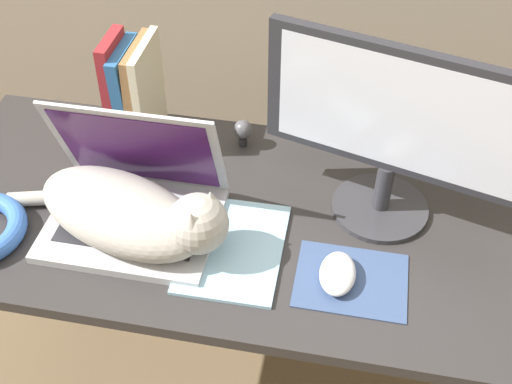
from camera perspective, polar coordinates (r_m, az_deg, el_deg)
desk at (r=1.43m, az=-2.00°, el=-4.25°), size 1.36×0.63×0.75m
laptop at (r=1.35m, az=-10.75°, el=-0.83°), size 0.35×0.27×0.27m
cat at (r=1.30m, az=-10.97°, el=-1.92°), size 0.50×0.30×0.15m
external_monitor at (r=1.26m, az=12.22°, el=5.53°), size 0.51×0.21×0.39m
mousepad at (r=1.26m, az=8.46°, el=-7.76°), size 0.21×0.17×0.00m
computer_mouse at (r=1.24m, az=7.27°, el=-7.20°), size 0.07×0.11×0.03m
book_row at (r=1.52m, az=-10.89°, el=8.75°), size 0.10×0.17×0.26m
notepad at (r=1.30m, az=-2.04°, el=-5.00°), size 0.20×0.27×0.01m
webcam at (r=1.51m, az=-1.18°, el=5.48°), size 0.04×0.04×0.07m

